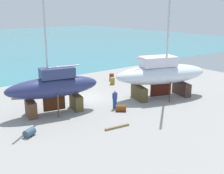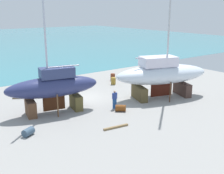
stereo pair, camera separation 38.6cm
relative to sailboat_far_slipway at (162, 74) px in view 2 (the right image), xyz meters
name	(u,v)px [view 2 (the right image)]	position (x,y,z in m)	size (l,w,h in m)	color
ground_plane	(94,102)	(-6.30, 2.71, -2.42)	(43.50, 43.50, 0.00)	gray
sailboat_far_slipway	(162,74)	(0.00, 0.00, 0.00)	(10.15, 6.05, 17.30)	#432F29
sailboat_mid_port	(53,87)	(-10.51, 2.43, -0.16)	(8.17, 3.73, 12.04)	brown
worker	(115,99)	(-5.76, 0.14, -1.56)	(0.49, 0.36, 1.66)	navy
barrel_rust_mid	(121,108)	(-5.79, -0.78, -2.13)	(0.57, 0.57, 0.90)	brown
barrel_tar_black	(113,77)	(0.21, 8.41, -1.99)	(0.56, 0.56, 0.85)	#602C19
barrel_tipped_right	(113,81)	(-0.86, 6.86, -2.01)	(0.55, 0.55, 0.81)	olive
barrel_tipped_left	(48,91)	(-8.66, 7.98, -2.10)	(0.63, 0.63, 0.84)	#364461
barrel_blue_faded	(28,132)	(-14.04, -0.73, -2.14)	(0.55, 0.55, 0.82)	#3A5268
timber_short_skew	(23,98)	(-11.43, 7.82, -2.36)	(2.03, 0.19, 0.12)	brown
timber_long_fore	(116,127)	(-8.30, -3.39, -2.35)	(2.05, 0.17, 0.14)	olive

